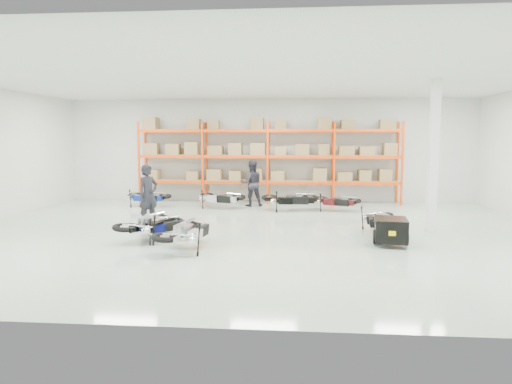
# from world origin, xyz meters

# --- Properties ---
(room) EXTENTS (18.00, 18.00, 18.00)m
(room) POSITION_xyz_m (0.00, 0.00, 2.25)
(room) COLOR #ABBFAC
(room) RESTS_ON ground
(pallet_rack) EXTENTS (11.28, 0.98, 3.62)m
(pallet_rack) POSITION_xyz_m (-0.00, 6.45, 2.26)
(pallet_rack) COLOR #F9440D
(pallet_rack) RESTS_ON ground
(structural_column) EXTENTS (0.25, 0.25, 4.50)m
(structural_column) POSITION_xyz_m (5.20, 0.50, 2.25)
(structural_column) COLOR white
(structural_column) RESTS_ON ground
(moto_blue_centre) EXTENTS (1.72, 1.79, 1.08)m
(moto_blue_centre) POSITION_xyz_m (-2.64, -1.31, 0.51)
(moto_blue_centre) COLOR #060944
(moto_blue_centre) RESTS_ON ground
(moto_silver_left) EXTENTS (1.21, 1.99, 1.21)m
(moto_silver_left) POSITION_xyz_m (-1.55, -2.36, 0.57)
(moto_silver_left) COLOR #A9ABB0
(moto_silver_left) RESTS_ON ground
(moto_black_far_left) EXTENTS (1.45, 2.05, 1.20)m
(moto_black_far_left) POSITION_xyz_m (-2.83, -1.32, 0.57)
(moto_black_far_left) COLOR black
(moto_black_far_left) RESTS_ON ground
(moto_touring_right) EXTENTS (0.96, 1.73, 1.08)m
(moto_touring_right) POSITION_xyz_m (3.63, 0.15, 0.51)
(moto_touring_right) COLOR black
(moto_touring_right) RESTS_ON ground
(trailer) EXTENTS (0.93, 1.72, 0.71)m
(trailer) POSITION_xyz_m (3.63, -1.45, 0.41)
(trailer) COLOR black
(trailer) RESTS_ON ground
(moto_back_a) EXTENTS (1.85, 1.25, 1.10)m
(moto_back_a) POSITION_xyz_m (-4.88, 4.76, 0.52)
(moto_back_a) COLOR navy
(moto_back_a) RESTS_ON ground
(moto_back_b) EXTENTS (1.98, 1.46, 1.15)m
(moto_back_b) POSITION_xyz_m (-1.85, 4.58, 0.54)
(moto_back_b) COLOR #B0B7BA
(moto_back_b) RESTS_ON ground
(moto_back_c) EXTENTS (1.95, 1.05, 1.23)m
(moto_back_c) POSITION_xyz_m (0.98, 4.16, 0.58)
(moto_back_c) COLOR black
(moto_back_c) RESTS_ON ground
(moto_back_d) EXTENTS (1.80, 1.37, 1.05)m
(moto_back_d) POSITION_xyz_m (2.73, 4.24, 0.49)
(moto_back_d) COLOR #3E0C10
(moto_back_d) RESTS_ON ground
(person_left) EXTENTS (0.79, 0.85, 1.94)m
(person_left) POSITION_xyz_m (-3.58, 0.96, 0.97)
(person_left) COLOR black
(person_left) RESTS_ON ground
(person_back) EXTENTS (1.05, 0.90, 1.89)m
(person_back) POSITION_xyz_m (-0.62, 5.25, 0.94)
(person_back) COLOR #23222A
(person_back) RESTS_ON ground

